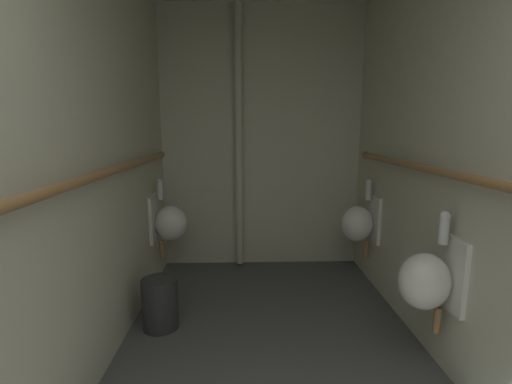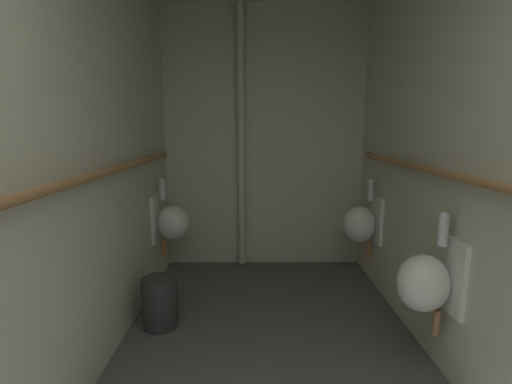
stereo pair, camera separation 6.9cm
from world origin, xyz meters
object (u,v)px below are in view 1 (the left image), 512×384
object	(u,v)px
urinal_left_mid	(169,222)
urinal_right_mid	(428,279)
standpipe_back_wall	(239,141)
waste_bin	(160,303)
urinal_right_far	(359,223)

from	to	relation	value
urinal_left_mid	urinal_right_mid	distance (m)	2.26
standpipe_back_wall	waste_bin	distance (m)	1.79
urinal_left_mid	urinal_right_mid	world-z (taller)	same
urinal_left_mid	waste_bin	world-z (taller)	urinal_left_mid
urinal_right_far	standpipe_back_wall	size ratio (longest dim) A/B	0.28
urinal_right_mid	standpipe_back_wall	bearing A→B (deg)	122.39
urinal_right_mid	urinal_right_far	distance (m)	1.29
urinal_right_mid	standpipe_back_wall	xyz separation A→B (m)	(-1.14, 1.79, 0.75)
urinal_left_mid	urinal_right_far	size ratio (longest dim) A/B	1.00
waste_bin	urinal_left_mid	bearing A→B (deg)	95.78
standpipe_back_wall	waste_bin	xyz separation A→B (m)	(-0.58, -1.23, -1.16)
urinal_right_far	waste_bin	bearing A→B (deg)	-156.84
urinal_right_far	waste_bin	size ratio (longest dim) A/B	1.98
urinal_left_mid	urinal_right_far	xyz separation A→B (m)	(1.80, -0.07, 0.00)
standpipe_back_wall	waste_bin	bearing A→B (deg)	-115.14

